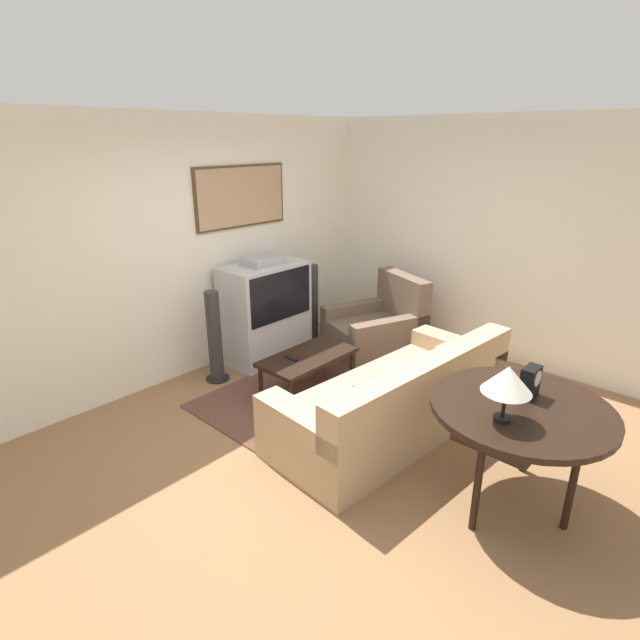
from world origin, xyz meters
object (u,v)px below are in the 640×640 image
(tv, at_px, (265,311))
(table_lamp, at_px, (508,380))
(armchair, at_px, (377,329))
(console_table, at_px, (521,414))
(mantel_clock, at_px, (530,382))
(couch, at_px, (396,402))
(speaker_tower_left, at_px, (215,339))
(coffee_table, at_px, (308,359))
(speaker_tower_right, at_px, (312,306))

(tv, xyz_separation_m, table_lamp, (-0.76, -3.11, 0.49))
(armchair, relative_size, console_table, 1.03)
(mantel_clock, bearing_deg, console_table, -170.46)
(couch, height_order, speaker_tower_left, speaker_tower_left)
(mantel_clock, bearing_deg, coffee_table, 87.96)
(speaker_tower_left, relative_size, speaker_tower_right, 1.00)
(console_table, height_order, mantel_clock, mantel_clock)
(armchair, relative_size, speaker_tower_left, 1.25)
(tv, height_order, speaker_tower_left, tv)
(couch, distance_m, speaker_tower_right, 2.22)
(tv, relative_size, couch, 0.52)
(couch, distance_m, coffee_table, 1.09)
(speaker_tower_left, distance_m, speaker_tower_right, 1.49)
(table_lamp, bearing_deg, console_table, -5.88)
(armchair, distance_m, table_lamp, 3.02)
(speaker_tower_left, bearing_deg, console_table, -85.30)
(couch, xyz_separation_m, table_lamp, (-0.49, -1.11, 0.79))
(coffee_table, bearing_deg, tv, 74.46)
(tv, relative_size, speaker_tower_right, 1.23)
(speaker_tower_left, bearing_deg, mantel_clock, -82.38)
(speaker_tower_left, xyz_separation_m, speaker_tower_right, (1.49, 0.00, 0.00))
(armchair, distance_m, speaker_tower_right, 0.87)
(speaker_tower_right, bearing_deg, coffee_table, -138.56)
(tv, relative_size, coffee_table, 1.21)
(tv, xyz_separation_m, armchair, (1.05, -0.83, -0.30))
(table_lamp, distance_m, speaker_tower_left, 3.14)
(coffee_table, relative_size, mantel_clock, 4.62)
(speaker_tower_right, bearing_deg, speaker_tower_left, 180.00)
(console_table, distance_m, mantel_clock, 0.24)
(console_table, relative_size, speaker_tower_right, 1.21)
(tv, height_order, couch, tv)
(coffee_table, relative_size, speaker_tower_left, 1.02)
(table_lamp, bearing_deg, mantel_clock, -0.15)
(console_table, distance_m, table_lamp, 0.44)
(coffee_table, height_order, speaker_tower_right, speaker_tower_right)
(tv, xyz_separation_m, couch, (-0.27, -2.00, -0.30))
(coffee_table, height_order, mantel_clock, mantel_clock)
(console_table, distance_m, speaker_tower_left, 3.13)
(couch, relative_size, speaker_tower_right, 2.37)
(table_lamp, xyz_separation_m, speaker_tower_right, (1.50, 3.08, -0.60))
(speaker_tower_right, bearing_deg, mantel_clock, -109.32)
(coffee_table, xyz_separation_m, speaker_tower_right, (1.00, 0.88, 0.12))
(tv, distance_m, speaker_tower_left, 0.75)
(console_table, bearing_deg, coffee_table, 83.97)
(tv, bearing_deg, console_table, -98.88)
(tv, distance_m, armchair, 1.37)
(couch, bearing_deg, armchair, -133.92)
(console_table, height_order, speaker_tower_right, speaker_tower_right)
(armchair, distance_m, mantel_clock, 2.74)
(table_lamp, bearing_deg, couch, 66.13)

